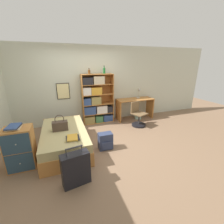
% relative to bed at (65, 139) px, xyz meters
% --- Properties ---
extents(ground_plane, '(14.00, 14.00, 0.00)m').
position_rel_bed_xyz_m(ground_plane, '(0.77, -0.02, -0.25)').
color(ground_plane, '#84664C').
extents(wall_back, '(10.00, 0.09, 2.60)m').
position_rel_bed_xyz_m(wall_back, '(0.77, 1.61, 1.05)').
color(wall_back, beige).
rests_on(wall_back, ground_plane).
extents(bed, '(1.05, 1.89, 0.51)m').
position_rel_bed_xyz_m(bed, '(0.00, 0.00, 0.00)').
color(bed, '#B77538').
rests_on(bed, ground_plane).
extents(handbag, '(0.35, 0.18, 0.38)m').
position_rel_bed_xyz_m(handbag, '(-0.07, -0.02, 0.37)').
color(handbag, '#47382D').
rests_on(handbag, bed).
extents(book_stack_on_bed, '(0.31, 0.36, 0.05)m').
position_rel_bed_xyz_m(book_stack_on_bed, '(0.15, -0.58, 0.28)').
color(book_stack_on_bed, beige).
rests_on(book_stack_on_bed, bed).
extents(suitcase, '(0.50, 0.27, 0.74)m').
position_rel_bed_xyz_m(suitcase, '(0.12, -1.30, 0.05)').
color(suitcase, black).
rests_on(suitcase, ground_plane).
extents(dresser, '(0.51, 0.44, 0.86)m').
position_rel_bed_xyz_m(dresser, '(-0.85, -0.47, 0.18)').
color(dresser, '#B77538').
rests_on(dresser, ground_plane).
extents(magazine_pile_on_dresser, '(0.27, 0.35, 0.06)m').
position_rel_bed_xyz_m(magazine_pile_on_dresser, '(-0.90, -0.45, 0.64)').
color(magazine_pile_on_dresser, beige).
rests_on(magazine_pile_on_dresser, dresser).
extents(bookcase, '(1.06, 0.34, 1.69)m').
position_rel_bed_xyz_m(bookcase, '(1.15, 1.39, 0.51)').
color(bookcase, '#B77538').
rests_on(bookcase, ground_plane).
extents(bottle_green, '(0.07, 0.07, 0.18)m').
position_rel_bed_xyz_m(bottle_green, '(0.96, 1.40, 1.52)').
color(bottle_green, brown).
rests_on(bottle_green, bookcase).
extents(bottle_brown, '(0.08, 0.08, 0.26)m').
position_rel_bed_xyz_m(bottle_brown, '(1.46, 1.38, 1.54)').
color(bottle_brown, '#1E6B2D').
rests_on(bottle_brown, bookcase).
extents(desk, '(1.37, 0.54, 0.77)m').
position_rel_bed_xyz_m(desk, '(2.61, 1.29, 0.30)').
color(desk, '#B77538').
rests_on(desk, ground_plane).
extents(desk_lamp, '(0.19, 0.14, 0.41)m').
position_rel_bed_xyz_m(desk_lamp, '(2.83, 1.40, 0.79)').
color(desk_lamp, '#ADA89E').
rests_on(desk_lamp, desk).
extents(desk_chair, '(0.55, 0.55, 0.80)m').
position_rel_bed_xyz_m(desk_chair, '(2.41, 0.64, 0.00)').
color(desk_chair, black).
rests_on(desk_chair, ground_plane).
extents(backpack, '(0.34, 0.25, 0.41)m').
position_rel_bed_xyz_m(backpack, '(0.94, -0.38, -0.05)').
color(backpack, '#2D3856').
rests_on(backpack, ground_plane).
extents(waste_bin, '(0.27, 0.27, 0.23)m').
position_rel_bed_xyz_m(waste_bin, '(2.74, 1.24, -0.14)').
color(waste_bin, '#99C1B2').
rests_on(waste_bin, ground_plane).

